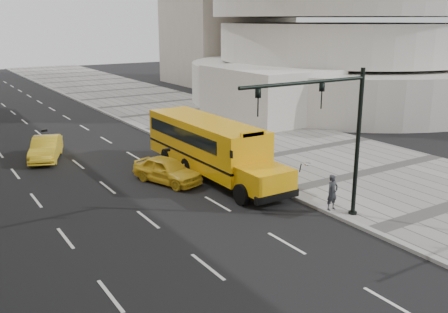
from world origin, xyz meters
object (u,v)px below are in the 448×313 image
taxi_far (46,148)px  traffic_signal (334,128)px  school_bus (208,143)px  pedestrian (332,192)px  taxi_near (167,170)px

taxi_far → traffic_signal: (7.50, -16.51, 3.39)m
school_bus → traffic_signal: size_ratio=1.81×
school_bus → taxi_far: size_ratio=2.71×
school_bus → traffic_signal: 9.01m
pedestrian → traffic_signal: traffic_signal is taller
school_bus → traffic_signal: traffic_signal is taller
pedestrian → taxi_far: bearing=117.1°
school_bus → pedestrian: size_ratio=7.25×
traffic_signal → taxi_near: bearing=110.7°
taxi_near → pedestrian: bearing=-80.4°
taxi_near → traffic_signal: traffic_signal is taller
taxi_near → traffic_signal: (3.24, -8.58, 3.41)m
taxi_far → traffic_signal: size_ratio=0.67×
school_bus → traffic_signal: bearing=-85.4°
taxi_near → taxi_far: 9.01m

